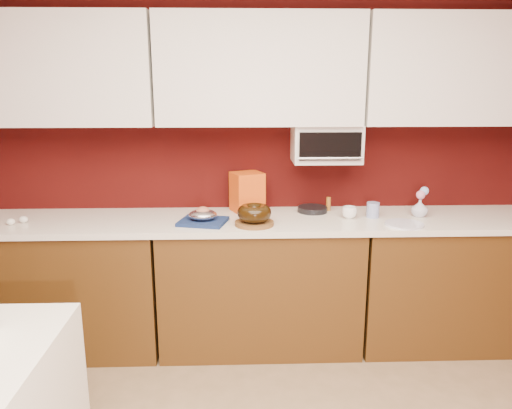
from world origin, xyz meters
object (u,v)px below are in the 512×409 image
(toaster_oven, at_px, (326,143))
(bundt_cake, at_px, (254,213))
(flower_vase, at_px, (420,207))
(foil_ham_nest, at_px, (203,215))
(blue_jar, at_px, (373,210))
(coffee_mug, at_px, (349,211))
(pandoro_box, at_px, (247,192))

(toaster_oven, distance_m, bundt_cake, 0.71)
(flower_vase, bearing_deg, foil_ham_nest, -175.43)
(bundt_cake, bearing_deg, blue_jar, 11.48)
(toaster_oven, bearing_deg, coffee_mug, -51.63)
(foil_ham_nest, relative_size, blue_jar, 1.81)
(pandoro_box, distance_m, blue_jar, 0.86)
(foil_ham_nest, bearing_deg, blue_jar, 5.36)
(pandoro_box, bearing_deg, blue_jar, -35.65)
(bundt_cake, bearing_deg, foil_ham_nest, 170.24)
(pandoro_box, relative_size, flower_vase, 2.06)
(bundt_cake, distance_m, coffee_mug, 0.65)
(foil_ham_nest, bearing_deg, flower_vase, 4.57)
(toaster_oven, distance_m, blue_jar, 0.54)
(toaster_oven, xyz_separation_m, coffee_mug, (0.14, -0.18, -0.43))
(foil_ham_nest, height_order, flower_vase, flower_vase)
(coffee_mug, xyz_separation_m, flower_vase, (0.48, 0.03, 0.02))
(bundt_cake, xyz_separation_m, flower_vase, (1.11, 0.17, -0.01))
(bundt_cake, distance_m, flower_vase, 1.12)
(toaster_oven, relative_size, coffee_mug, 4.81)
(foil_ham_nest, bearing_deg, coffee_mug, 5.18)
(pandoro_box, bearing_deg, foil_ham_nest, -156.06)
(blue_jar, bearing_deg, foil_ham_nest, -174.64)
(coffee_mug, xyz_separation_m, blue_jar, (0.16, 0.02, 0.00))
(bundt_cake, relative_size, coffee_mug, 2.28)
(pandoro_box, xyz_separation_m, coffee_mug, (0.67, -0.21, -0.09))
(bundt_cake, bearing_deg, pandoro_box, 96.21)
(toaster_oven, bearing_deg, flower_vase, -13.54)
(pandoro_box, distance_m, coffee_mug, 0.71)
(blue_jar, bearing_deg, bundt_cake, -168.52)
(bundt_cake, height_order, foil_ham_nest, bundt_cake)
(pandoro_box, bearing_deg, flower_vase, -31.58)
(toaster_oven, bearing_deg, bundt_cake, -147.01)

